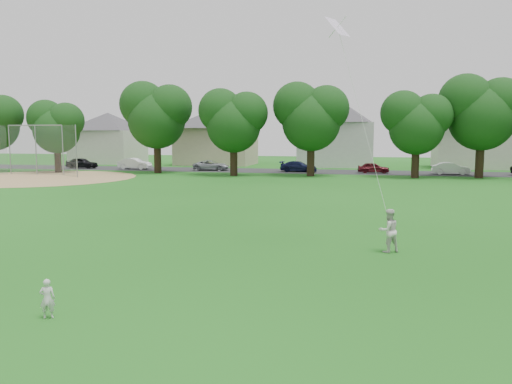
% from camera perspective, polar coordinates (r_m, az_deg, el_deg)
% --- Properties ---
extents(ground, '(160.00, 160.00, 0.00)m').
position_cam_1_polar(ground, '(13.86, -5.42, -10.34)').
color(ground, '#165413').
rests_on(ground, ground).
extents(street, '(90.00, 7.00, 0.01)m').
position_cam_1_polar(street, '(54.89, 8.44, 2.31)').
color(street, '#2D2D30').
rests_on(street, ground).
extents(dirt_infield, '(18.00, 18.00, 0.02)m').
position_cam_1_polar(dirt_infield, '(50.74, -23.73, 1.48)').
color(dirt_infield, '#9E7F51').
rests_on(dirt_infield, ground).
extents(toddler, '(0.38, 0.32, 0.89)m').
position_cam_1_polar(toddler, '(12.08, -22.74, -11.18)').
color(toddler, silver).
rests_on(toddler, ground).
extents(older_boy, '(0.92, 0.86, 1.50)m').
position_cam_1_polar(older_boy, '(17.72, 14.92, -4.29)').
color(older_boy, silver).
rests_on(older_boy, ground).
extents(kite, '(1.44, 1.09, 7.12)m').
position_cam_1_polar(kite, '(17.66, 12.14, 7.66)').
color(kite, silver).
rests_on(kite, ground).
extents(baseball_backstop, '(11.31, 2.42, 4.95)m').
position_cam_1_polar(baseball_backstop, '(54.28, -24.18, 4.37)').
color(baseball_backstop, gray).
rests_on(baseball_backstop, ground).
extents(tree_row, '(82.42, 9.67, 10.86)m').
position_cam_1_polar(tree_row, '(48.44, 15.59, 9.07)').
color(tree_row, black).
rests_on(tree_row, ground).
extents(parked_cars, '(62.35, 2.65, 1.28)m').
position_cam_1_polar(parked_cars, '(53.75, 10.08, 2.84)').
color(parked_cars, black).
rests_on(parked_cars, ground).
extents(house_row, '(76.58, 14.21, 10.07)m').
position_cam_1_polar(house_row, '(64.69, 9.69, 7.18)').
color(house_row, beige).
rests_on(house_row, ground).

